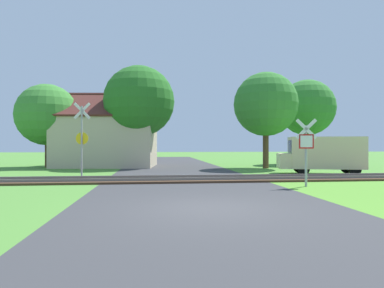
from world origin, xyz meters
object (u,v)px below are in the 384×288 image
at_px(tree_far, 307,108).
at_px(tree_right, 266,104).
at_px(stop_sign_near, 306,147).
at_px(tree_left, 47,115).
at_px(crossing_sign_far, 82,136).
at_px(house, 108,140).
at_px(mail_truck, 323,153).
at_px(tree_center, 139,101).

bearing_deg(tree_far, tree_right, -138.36).
xyz_separation_m(stop_sign_near, tree_left, (-14.72, 14.43, 2.47)).
distance_m(crossing_sign_far, tree_left, 11.14).
relative_size(stop_sign_near, house, 0.33).
xyz_separation_m(crossing_sign_far, house, (-0.06, 10.46, -0.06)).
xyz_separation_m(tree_far, mail_truck, (-3.87, -10.39, -3.95)).
xyz_separation_m(house, tree_far, (17.76, 1.33, 3.02)).
distance_m(tree_far, tree_right, 7.47).
bearing_deg(house, mail_truck, -27.50).
bearing_deg(tree_center, tree_far, 10.69).
xyz_separation_m(tree_center, mail_truck, (11.27, -7.53, -3.96)).
bearing_deg(tree_far, tree_center, -169.31).
xyz_separation_m(house, tree_right, (12.19, -3.63, 2.66)).
distance_m(stop_sign_near, tree_left, 20.77).
xyz_separation_m(tree_left, tree_center, (7.24, -0.99, 1.05)).
relative_size(stop_sign_near, tree_center, 0.36).
distance_m(tree_left, tree_right, 17.10).
height_order(crossing_sign_far, tree_center, tree_center).
height_order(crossing_sign_far, tree_left, tree_left).
height_order(stop_sign_near, tree_right, tree_right).
distance_m(stop_sign_near, house, 18.07).
bearing_deg(crossing_sign_far, house, 94.90).
height_order(stop_sign_near, house, house).
height_order(tree_center, tree_right, tree_center).
bearing_deg(tree_far, tree_left, -175.23).
bearing_deg(house, crossing_sign_far, -84.06).
bearing_deg(tree_right, tree_left, 169.58).
relative_size(crossing_sign_far, tree_right, 0.55).
bearing_deg(tree_center, tree_right, -12.41).
bearing_deg(mail_truck, tree_center, 70.48).
xyz_separation_m(tree_left, tree_right, (16.80, -3.09, 0.68)).
xyz_separation_m(crossing_sign_far, tree_right, (12.12, 6.83, 2.60)).
xyz_separation_m(stop_sign_near, tree_far, (7.66, 16.30, 3.52)).
bearing_deg(stop_sign_near, tree_far, -102.72).
relative_size(tree_far, tree_center, 0.97).
height_order(crossing_sign_far, mail_truck, crossing_sign_far).
height_order(stop_sign_near, crossing_sign_far, crossing_sign_far).
bearing_deg(stop_sign_near, tree_left, -31.99).
height_order(crossing_sign_far, tree_far, tree_far).
distance_m(tree_center, tree_right, 9.79).
xyz_separation_m(stop_sign_near, mail_truck, (3.79, 5.92, -0.43)).
height_order(tree_left, mail_truck, tree_left).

